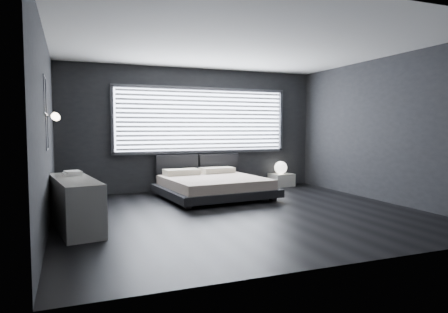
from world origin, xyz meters
name	(u,v)px	position (x,y,z in m)	size (l,w,h in m)	color
room	(242,130)	(0.00, 0.00, 1.40)	(6.04, 6.00, 2.80)	black
window	(203,120)	(0.20, 2.70, 1.61)	(4.14, 0.09, 1.52)	white
headboard	(198,166)	(0.05, 2.64, 0.57)	(1.96, 0.16, 0.52)	black
sconce_near	(55,116)	(-2.88, 0.05, 1.60)	(0.18, 0.11, 0.11)	silver
sconce_far	(56,117)	(-2.88, 0.65, 1.60)	(0.18, 0.11, 0.11)	silver
wall_art_upper	(45,95)	(-2.98, -0.55, 1.85)	(0.01, 0.48, 0.48)	#47474C
wall_art_lower	(47,132)	(-2.98, -0.30, 1.38)	(0.01, 0.48, 0.48)	#47474C
bed	(213,185)	(0.05, 1.59, 0.25)	(2.28, 2.20, 0.54)	black
nightstand	(281,180)	(2.16, 2.50, 0.15)	(0.53, 0.44, 0.31)	silver
orb_lamp	(281,168)	(2.13, 2.48, 0.46)	(0.31, 0.31, 0.31)	white
dresser	(75,203)	(-2.65, -0.06, 0.36)	(0.76, 1.84, 0.72)	silver
book_stack	(73,173)	(-2.67, 0.37, 0.75)	(0.29, 0.36, 0.07)	white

